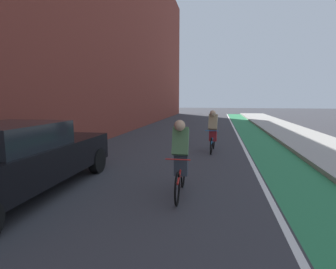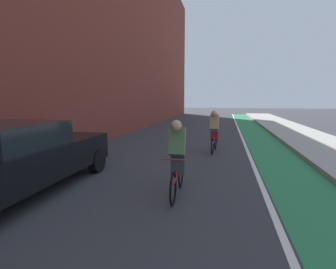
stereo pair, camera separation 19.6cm
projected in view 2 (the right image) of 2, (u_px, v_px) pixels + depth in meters
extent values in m
plane|color=#38383D|center=(194.00, 144.00, 11.72)|extent=(96.12, 96.12, 0.00)
cube|color=#2D8451|center=(261.00, 139.00, 12.97)|extent=(1.60, 43.69, 0.00)
cube|color=white|center=(242.00, 139.00, 13.17)|extent=(0.12, 43.69, 0.00)
cube|color=#A8A59E|center=(310.00, 139.00, 12.48)|extent=(2.87, 43.69, 0.14)
cube|color=brown|center=(94.00, 9.00, 13.96)|extent=(3.00, 43.69, 13.69)
cube|color=black|center=(18.00, 162.00, 5.47)|extent=(2.00, 4.79, 0.70)
cube|color=black|center=(7.00, 137.00, 5.16)|extent=(1.72, 2.03, 0.55)
cylinder|color=black|center=(41.00, 158.00, 7.45)|extent=(0.23, 0.66, 0.66)
cylinder|color=black|center=(97.00, 160.00, 7.12)|extent=(0.23, 0.66, 0.66)
torus|color=black|center=(173.00, 189.00, 4.88)|extent=(0.06, 0.64, 0.64)
torus|color=black|center=(181.00, 173.00, 5.90)|extent=(0.06, 0.64, 0.64)
cylinder|color=red|center=(177.00, 170.00, 5.36)|extent=(0.07, 0.96, 0.33)
cylinder|color=red|center=(179.00, 164.00, 5.53)|extent=(0.04, 0.12, 0.55)
cylinder|color=red|center=(174.00, 160.00, 4.88)|extent=(0.48, 0.04, 0.02)
cube|color=#333842|center=(178.00, 162.00, 5.44)|extent=(0.29, 0.25, 0.56)
cube|color=#4C7247|center=(177.00, 141.00, 5.26)|extent=(0.33, 0.41, 0.60)
sphere|color=tan|center=(176.00, 126.00, 5.06)|extent=(0.22, 0.22, 0.22)
torus|color=black|center=(212.00, 146.00, 9.32)|extent=(0.08, 0.63, 0.63)
torus|color=black|center=(215.00, 142.00, 10.32)|extent=(0.08, 0.63, 0.63)
cylinder|color=#1966A5|center=(214.00, 138.00, 9.79)|extent=(0.10, 0.96, 0.33)
cylinder|color=#1966A5|center=(215.00, 135.00, 9.95)|extent=(0.04, 0.12, 0.55)
cylinder|color=#1966A5|center=(213.00, 131.00, 9.32)|extent=(0.48, 0.06, 0.02)
cube|color=maroon|center=(215.00, 134.00, 9.87)|extent=(0.30, 0.26, 0.56)
cube|color=tan|center=(214.00, 122.00, 9.68)|extent=(0.35, 0.42, 0.60)
sphere|color=tan|center=(214.00, 113.00, 9.49)|extent=(0.22, 0.22, 0.22)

